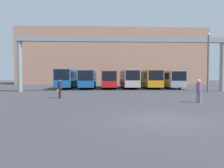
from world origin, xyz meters
The scene contains 13 objects.
ground_plane centered at (0.00, 0.00, 0.00)m, with size 200.00×200.00×0.00m, color #38383D.
building_backdrop centered at (0.00, 49.26, 7.58)m, with size 51.58×12.00×15.16m.
overhead_gantry centered at (0.00, 18.45, 6.33)m, with size 28.86×0.80×7.56m.
bus_slot_0 centered at (-9.15, 27.38, 1.88)m, with size 2.57×11.65×3.27m.
bus_slot_1 centered at (-5.49, 27.56, 1.78)m, with size 2.56×12.00×3.09m.
bus_slot_2 centered at (-1.83, 26.58, 1.72)m, with size 2.45×10.05×2.99m.
bus_slot_3 centered at (1.83, 26.56, 1.82)m, with size 2.51×10.01×3.16m.
bus_slot_4 centered at (5.49, 26.69, 1.82)m, with size 2.61×10.26×3.15m.
bus_slot_5 centered at (9.15, 27.65, 1.74)m, with size 2.63×12.19×3.01m.
pedestrian_mid_left centered at (4.79, 6.17, 0.98)m, with size 0.38×0.38×1.85m.
pedestrian_far_center centered at (-6.94, 9.93, 0.94)m, with size 0.37×0.37×1.76m.
traffic_cone centered at (-9.13, 18.90, 0.36)m, with size 0.44×0.44×0.72m.
lamp_post centered at (10.79, 16.01, 4.20)m, with size 0.36×0.36×7.68m.
Camera 1 is at (-2.79, -9.27, 2.06)m, focal length 32.00 mm.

